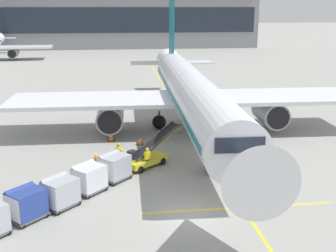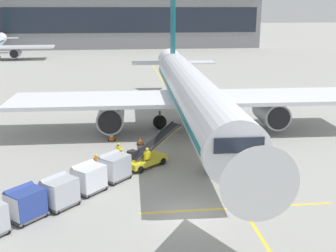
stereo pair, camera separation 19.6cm
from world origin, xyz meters
TOP-DOWN VIEW (x-y plane):
  - ground_plane at (0.00, 0.00)m, footprint 600.00×600.00m
  - parked_airplane at (3.24, 17.46)m, footprint 34.70×45.21m
  - belt_loader at (-1.73, 8.41)m, footprint 4.93×4.41m
  - baggage_cart_lead at (-4.22, 5.93)m, footprint 2.54×2.55m
  - baggage_cart_second at (-5.88, 4.08)m, footprint 2.54×2.55m
  - baggage_cart_third at (-7.51, 2.09)m, footprint 2.54×2.55m
  - baggage_cart_fourth at (-9.24, 0.71)m, footprint 2.54×2.55m
  - ground_crew_by_loader at (-5.48, 6.58)m, footprint 0.43×0.44m
  - ground_crew_by_carts at (-1.78, 7.51)m, footprint 0.53×0.38m
  - ground_crew_marshaller at (-3.90, 8.94)m, footprint 0.40×0.51m
  - ground_crew_wingwalker at (-3.70, 7.56)m, footprint 0.49×0.41m
  - safety_cone_engine_keepout at (-1.96, 13.64)m, footprint 0.57×0.57m
  - safety_cone_wingtip at (-4.50, 15.14)m, footprint 0.69×0.69m
  - apron_guidance_line_lead_in at (3.52, 16.66)m, footprint 0.20×110.00m
  - apron_guidance_line_stop_bar at (3.22, 0.57)m, footprint 12.00×0.20m
  - terminal_building at (-8.73, 109.04)m, footprint 93.81×16.01m

SIDE VIEW (x-z plane):
  - ground_plane at x=0.00m, z-range 0.00..0.00m
  - apron_guidance_line_lead_in at x=3.52m, z-range 0.00..0.01m
  - apron_guidance_line_stop_bar at x=3.22m, z-range 0.00..0.01m
  - safety_cone_engine_keepout at x=-1.96m, z-range -0.01..0.64m
  - safety_cone_wingtip at x=-4.50m, z-range -0.01..0.76m
  - belt_loader at x=-1.73m, z-range -0.57..2.26m
  - ground_crew_by_loader at x=-5.48m, z-range 0.13..1.87m
  - ground_crew_by_carts at x=-1.78m, z-range 0.13..1.87m
  - ground_crew_marshaller at x=-3.90m, z-range 0.13..1.87m
  - ground_crew_wingwalker at x=-3.70m, z-range 0.13..1.87m
  - baggage_cart_lead at x=-4.22m, z-range 0.04..1.96m
  - baggage_cart_second at x=-5.88m, z-range 0.04..1.96m
  - baggage_cart_third at x=-7.51m, z-range 0.04..1.96m
  - baggage_cart_fourth at x=-9.24m, z-range 0.04..1.96m
  - parked_airplane at x=3.24m, z-range -3.77..11.28m
  - terminal_building at x=-8.73m, z-range -0.05..16.20m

